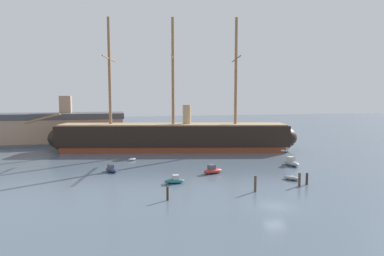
{
  "coord_description": "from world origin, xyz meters",
  "views": [
    {
      "loc": [
        -19.78,
        -37.23,
        13.87
      ],
      "look_at": [
        -2.74,
        33.78,
        6.95
      ],
      "focal_mm": 30.95,
      "sensor_mm": 36.0,
      "label": 1
    }
  ],
  "objects": [
    {
      "name": "motorboat_far_left",
      "position": [
        -26.04,
        57.02,
        0.57
      ],
      "size": [
        4.14,
        2.74,
        1.61
      ],
      "color": "#B22D28",
      "rests_on": "ground"
    },
    {
      "name": "dinghy_foreground_right",
      "position": [
        9.07,
        11.64,
        0.33
      ],
      "size": [
        2.62,
        2.98,
        0.66
      ],
      "color": "gray",
      "rests_on": "ground"
    },
    {
      "name": "mooring_piling_right_pair",
      "position": [
        8.28,
        7.96,
        1.03
      ],
      "size": [
        0.39,
        0.39,
        2.07
      ],
      "primitive_type": "cylinder",
      "color": "#4C3D2D",
      "rests_on": "ground"
    },
    {
      "name": "mooring_piling_nearest",
      "position": [
        9.91,
        8.45,
        0.93
      ],
      "size": [
        0.38,
        0.38,
        1.87
      ],
      "primitive_type": "cylinder",
      "color": "#382B1E",
      "rests_on": "ground"
    },
    {
      "name": "tall_ship",
      "position": [
        -4.74,
        46.15,
        3.67
      ],
      "size": [
        69.13,
        21.36,
        33.64
      ],
      "color": "brown",
      "rests_on": "ground"
    },
    {
      "name": "motorboat_mid_left",
      "position": [
        -20.27,
        24.55,
        0.49
      ],
      "size": [
        2.85,
        3.54,
        1.38
      ],
      "color": "#1E284C",
      "rests_on": "ground"
    },
    {
      "name": "dinghy_alongside_bow",
      "position": [
        -15.93,
        35.0,
        0.26
      ],
      "size": [
        2.28,
        2.22,
        0.52
      ],
      "color": "gray",
      "rests_on": "ground"
    },
    {
      "name": "ground_plane",
      "position": [
        0.0,
        0.0,
        0.0
      ],
      "size": [
        400.0,
        400.0,
        0.0
      ],
      "primitive_type": "plane",
      "color": "#4C5B6B"
    },
    {
      "name": "motorboat_distant_centre",
      "position": [
        4.11,
        64.54,
        0.69
      ],
      "size": [
        4.89,
        4.34,
        1.96
      ],
      "color": "gold",
      "rests_on": "ground"
    },
    {
      "name": "mooring_piling_left_pair",
      "position": [
        0.28,
        6.67,
        1.19
      ],
      "size": [
        0.37,
        0.37,
        2.38
      ],
      "primitive_type": "cylinder",
      "color": "#4C3D2D",
      "rests_on": "ground"
    },
    {
      "name": "mooring_piling_midwater",
      "position": [
        -12.87,
        5.64,
        0.94
      ],
      "size": [
        0.32,
        0.32,
        1.87
      ],
      "primitive_type": "cylinder",
      "color": "#382B1E",
      "rests_on": "ground"
    },
    {
      "name": "dockside_warehouse_left",
      "position": [
        -35.57,
        66.38,
        4.54
      ],
      "size": [
        40.93,
        13.71,
        14.13
      ],
      "color": "#565659",
      "rests_on": "ground"
    },
    {
      "name": "motorboat_foreground_left",
      "position": [
        -10.36,
        14.06,
        0.48
      ],
      "size": [
        3.3,
        1.48,
        1.36
      ],
      "color": "#236670",
      "rests_on": "ground"
    },
    {
      "name": "motorboat_near_centre",
      "position": [
        -2.39,
        19.2,
        0.57
      ],
      "size": [
        4.18,
        2.67,
        1.63
      ],
      "color": "#B22D28",
      "rests_on": "ground"
    },
    {
      "name": "motorboat_mid_right",
      "position": [
        15.08,
        22.06,
        0.63
      ],
      "size": [
        2.2,
        4.45,
        1.8
      ],
      "color": "gray",
      "rests_on": "ground"
    },
    {
      "name": "motorboat_far_right",
      "position": [
        28.84,
        52.92,
        0.45
      ],
      "size": [
        3.29,
        2.59,
        1.28
      ],
      "color": "silver",
      "rests_on": "ground"
    },
    {
      "name": "motorboat_alongside_stern",
      "position": [
        22.42,
        37.59,
        0.7
      ],
      "size": [
        5.05,
        4.37,
        2.0
      ],
      "color": "silver",
      "rests_on": "ground"
    }
  ]
}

